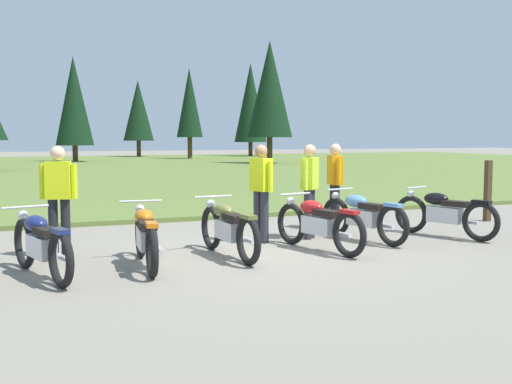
{
  "coord_description": "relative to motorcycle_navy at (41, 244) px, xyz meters",
  "views": [
    {
      "loc": [
        -3.8,
        -8.76,
        1.81
      ],
      "look_at": [
        0.0,
        0.6,
        0.9
      ],
      "focal_mm": 43.42,
      "sensor_mm": 36.0,
      "label": 1
    }
  ],
  "objects": [
    {
      "name": "ground_plane",
      "position": [
        3.41,
        0.47,
        -0.44
      ],
      "size": [
        140.0,
        140.0,
        0.0
      ],
      "primitive_type": "plane",
      "color": "gray"
    },
    {
      "name": "grass_moorland",
      "position": [
        3.41,
        26.38,
        -0.39
      ],
      "size": [
        80.0,
        44.0,
        0.1
      ],
      "primitive_type": "cube",
      "color": "#5B7033",
      "rests_on": "ground"
    },
    {
      "name": "rider_with_back_turned",
      "position": [
        5.54,
        2.24,
        0.51
      ],
      "size": [
        0.29,
        0.54,
        1.67
      ],
      "color": "black",
      "rests_on": "ground"
    },
    {
      "name": "rider_in_hivis_vest",
      "position": [
        3.64,
        1.41,
        0.51
      ],
      "size": [
        0.33,
        0.52,
        1.67
      ],
      "color": "#2D2D38",
      "rests_on": "ground"
    },
    {
      "name": "motorcycle_navy",
      "position": [
        0.0,
        0.0,
        0.0
      ],
      "size": [
        0.79,
        2.05,
        0.88
      ],
      "color": "black",
      "rests_on": "ground"
    },
    {
      "name": "rider_near_row_end",
      "position": [
        0.33,
        1.32,
        0.51
      ],
      "size": [
        0.53,
        0.3,
        1.67
      ],
      "color": "black",
      "rests_on": "ground"
    },
    {
      "name": "motorcycle_black",
      "position": [
        6.91,
        0.68,
        0.0
      ],
      "size": [
        0.91,
        2.01,
        0.88
      ],
      "color": "black",
      "rests_on": "ground"
    },
    {
      "name": "motorcycle_orange",
      "position": [
        1.38,
        0.15,
        0.0
      ],
      "size": [
        0.62,
        2.1,
        0.88
      ],
      "color": "black",
      "rests_on": "ground"
    },
    {
      "name": "motorcycle_sky_blue",
      "position": [
        5.33,
        0.87,
        0.0
      ],
      "size": [
        0.72,
        2.07,
        0.88
      ],
      "color": "black",
      "rests_on": "ground"
    },
    {
      "name": "trail_marker_post",
      "position": [
        9.15,
        2.03,
        0.21
      ],
      "size": [
        0.12,
        0.12,
        1.3
      ],
      "primitive_type": "cube",
      "color": "#47331E",
      "rests_on": "ground"
    },
    {
      "name": "forest_treeline",
      "position": [
        0.12,
        35.94,
        3.91
      ],
      "size": [
        39.55,
        22.81,
        8.75
      ],
      "color": "#47331E",
      "rests_on": "ground"
    },
    {
      "name": "rider_checking_bike",
      "position": [
        4.58,
        1.42,
        0.51
      ],
      "size": [
        0.42,
        0.41,
        1.67
      ],
      "color": "#2D2D38",
      "rests_on": "ground"
    },
    {
      "name": "motorcycle_red",
      "position": [
        4.18,
        0.34,
        0.0
      ],
      "size": [
        0.74,
        2.07,
        0.88
      ],
      "color": "black",
      "rests_on": "ground"
    },
    {
      "name": "motorcycle_olive",
      "position": [
        2.69,
        0.4,
        0.0
      ],
      "size": [
        0.62,
        2.1,
        0.88
      ],
      "color": "black",
      "rests_on": "ground"
    }
  ]
}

